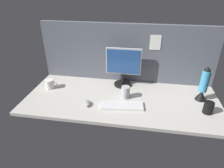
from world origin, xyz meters
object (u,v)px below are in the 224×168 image
monitor (123,66)px  keyboard (122,106)px  mouse (87,103)px  mug_black_travel (208,108)px  mug_ceramic_white (50,84)px  mug_steel (125,92)px  lava_lamp (203,86)px

monitor → keyboard: size_ratio=1.08×
keyboard → mouse: 30.95cm
monitor → mug_black_travel: monitor is taller
monitor → mug_ceramic_white: monitor is taller
monitor → mug_steel: bearing=-78.0°
keyboard → mug_steel: 15.97cm
monitor → lava_lamp: 77.03cm
keyboard → mug_steel: mug_steel is taller
keyboard → mug_black_travel: mug_black_travel is taller
lava_lamp → mug_ceramic_white: bearing=-179.1°
monitor → mug_steel: (5.40, -25.51, -15.78)cm
keyboard → mouse: bearing=177.8°
mug_ceramic_white → mug_black_travel: 149.59cm
keyboard → mug_black_travel: bearing=-4.1°
mug_ceramic_white → lava_lamp: lava_lamp is taller
keyboard → mug_ceramic_white: size_ratio=3.01×
keyboard → mug_black_travel: (71.71, 2.92, 4.12)cm
monitor → mug_black_travel: (75.72, -37.78, -16.42)cm
mug_steel → lava_lamp: lava_lamp is taller
keyboard → mouse: size_ratio=3.85×
mug_black_travel → lava_lamp: lava_lamp is taller
monitor → mug_black_travel: bearing=-26.5°
mug_steel → mouse: bearing=-151.5°
mug_ceramic_white → lava_lamp: bearing=0.9°
mug_black_travel → mug_steel: size_ratio=0.89×
mug_black_travel → mug_steel: bearing=170.1°
mug_ceramic_white → lava_lamp: (147.45, 2.35, 9.16)cm
mug_black_travel → lava_lamp: 22.45cm
mug_black_travel → mug_steel: 71.39cm
keyboard → mug_steel: bearing=78.4°
mug_ceramic_white → mug_black_travel: (148.46, -18.30, 0.42)cm
mug_black_travel → mug_steel: mug_steel is taller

